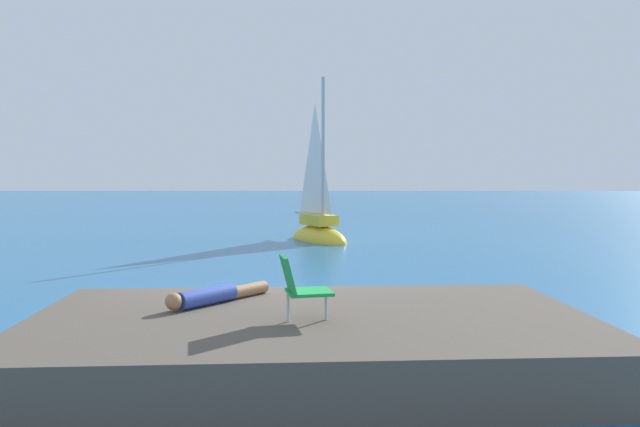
{
  "coord_description": "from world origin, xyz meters",
  "views": [
    {
      "loc": [
        1.3,
        -10.57,
        2.44
      ],
      "look_at": [
        0.88,
        8.84,
        1.18
      ],
      "focal_mm": 33.67,
      "sensor_mm": 36.0,
      "label": 1
    }
  ],
  "objects": [
    {
      "name": "beach_chair",
      "position": [
        0.91,
        -3.48,
        1.12
      ],
      "size": [
        0.69,
        0.6,
        0.8
      ],
      "rotation": [
        0.0,
        0.0,
        0.23
      ],
      "color": "green",
      "rests_on": "shore_ledge"
    },
    {
      "name": "sailboat_near",
      "position": [
        0.77,
        11.38,
        0.35
      ],
      "size": [
        2.78,
        3.53,
        6.51
      ],
      "rotation": [
        0.0,
        0.0,
        5.26
      ],
      "color": "yellow",
      "rests_on": "ground"
    },
    {
      "name": "person_sunbather",
      "position": [
        -0.31,
        -2.51,
        0.79
      ],
      "size": [
        1.19,
        1.47,
        0.25
      ],
      "rotation": [
        0.0,
        0.0,
        0.91
      ],
      "color": "#334CB2",
      "rests_on": "shore_ledge"
    },
    {
      "name": "boulder_inland",
      "position": [
        2.14,
        -1.3,
        0.0
      ],
      "size": [
        1.36,
        1.28,
        0.67
      ],
      "primitive_type": "cube",
      "rotation": [
        -0.01,
        0.09,
        0.54
      ],
      "color": "brown",
      "rests_on": "ground"
    },
    {
      "name": "shore_ledge",
      "position": [
        1.03,
        -3.15,
        0.34
      ],
      "size": [
        7.27,
        4.36,
        0.68
      ],
      "primitive_type": "cube",
      "rotation": [
        0.0,
        0.0,
        0.08
      ],
      "color": "brown",
      "rests_on": "ground"
    },
    {
      "name": "boulder_seaward",
      "position": [
        2.65,
        -1.27,
        0.0
      ],
      "size": [
        1.36,
        1.32,
        0.71
      ],
      "primitive_type": "cube",
      "rotation": [
        0.06,
        0.1,
        0.78
      ],
      "color": "#584B47",
      "rests_on": "ground"
    },
    {
      "name": "ground_plane",
      "position": [
        0.0,
        0.0,
        0.0
      ],
      "size": [
        160.0,
        160.0,
        0.0
      ],
      "primitive_type": "plane",
      "color": "#236093"
    }
  ]
}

